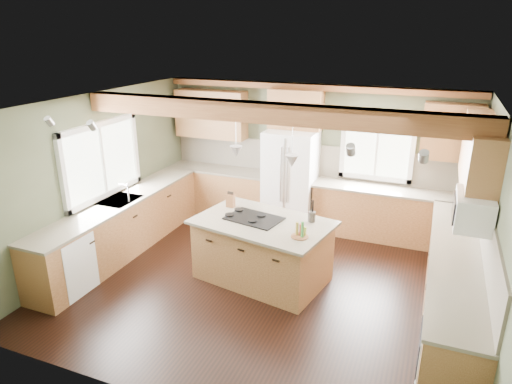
% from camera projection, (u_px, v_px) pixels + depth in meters
% --- Properties ---
extents(floor, '(5.60, 5.60, 0.00)m').
position_uv_depth(floor, '(264.00, 282.00, 6.69)').
color(floor, black).
rests_on(floor, ground).
extents(ceiling, '(5.60, 5.60, 0.00)m').
position_uv_depth(ceiling, '(265.00, 104.00, 5.81)').
color(ceiling, silver).
rests_on(ceiling, wall_back).
extents(wall_back, '(5.60, 0.00, 5.60)m').
position_uv_depth(wall_back, '(313.00, 155.00, 8.43)').
color(wall_back, '#434A34').
rests_on(wall_back, ground).
extents(wall_left, '(0.00, 5.00, 5.00)m').
position_uv_depth(wall_left, '(100.00, 176.00, 7.23)').
color(wall_left, '#434A34').
rests_on(wall_left, ground).
extents(wall_right, '(0.00, 5.00, 5.00)m').
position_uv_depth(wall_right, '(491.00, 231.00, 5.27)').
color(wall_right, '#434A34').
rests_on(wall_right, ground).
extents(ceiling_beam, '(5.55, 0.26, 0.26)m').
position_uv_depth(ceiling_beam, '(268.00, 113.00, 5.94)').
color(ceiling_beam, brown).
rests_on(ceiling_beam, ceiling).
extents(soffit_trim, '(5.55, 0.20, 0.10)m').
position_uv_depth(soffit_trim, '(314.00, 87.00, 7.92)').
color(soffit_trim, brown).
rests_on(soffit_trim, ceiling).
extents(backsplash_back, '(5.58, 0.03, 0.58)m').
position_uv_depth(backsplash_back, '(312.00, 160.00, 8.45)').
color(backsplash_back, brown).
rests_on(backsplash_back, wall_back).
extents(backsplash_right, '(0.03, 3.70, 0.58)m').
position_uv_depth(backsplash_right, '(488.00, 236.00, 5.35)').
color(backsplash_right, brown).
rests_on(backsplash_right, wall_right).
extents(base_cab_back_left, '(2.02, 0.60, 0.88)m').
position_uv_depth(base_cab_back_left, '(220.00, 191.00, 9.09)').
color(base_cab_back_left, brown).
rests_on(base_cab_back_left, floor).
extents(counter_back_left, '(2.06, 0.64, 0.04)m').
position_uv_depth(counter_back_left, '(219.00, 169.00, 8.93)').
color(counter_back_left, '#514A3B').
rests_on(counter_back_left, base_cab_back_left).
extents(base_cab_back_right, '(2.62, 0.60, 0.88)m').
position_uv_depth(base_cab_back_right, '(389.00, 215.00, 7.94)').
color(base_cab_back_right, brown).
rests_on(base_cab_back_right, floor).
extents(counter_back_right, '(2.66, 0.64, 0.04)m').
position_uv_depth(counter_back_right, '(392.00, 190.00, 7.78)').
color(counter_back_right, '#514A3B').
rests_on(counter_back_right, base_cab_back_right).
extents(base_cab_left, '(0.60, 3.70, 0.88)m').
position_uv_depth(base_cab_left, '(123.00, 227.00, 7.46)').
color(base_cab_left, brown).
rests_on(base_cab_left, floor).
extents(counter_left, '(0.64, 3.74, 0.04)m').
position_uv_depth(counter_left, '(120.00, 201.00, 7.30)').
color(counter_left, '#514A3B').
rests_on(counter_left, base_cab_left).
extents(base_cab_right, '(0.60, 3.70, 0.88)m').
position_uv_depth(base_cab_right, '(452.00, 288.00, 5.71)').
color(base_cab_right, brown).
rests_on(base_cab_right, floor).
extents(counter_right, '(0.64, 3.74, 0.04)m').
position_uv_depth(counter_right, '(457.00, 256.00, 5.55)').
color(counter_right, '#514A3B').
rests_on(counter_right, base_cab_right).
extents(upper_cab_back_left, '(1.40, 0.35, 0.90)m').
position_uv_depth(upper_cab_back_left, '(211.00, 114.00, 8.75)').
color(upper_cab_back_left, brown).
rests_on(upper_cab_back_left, wall_back).
extents(upper_cab_over_fridge, '(0.96, 0.35, 0.70)m').
position_uv_depth(upper_cab_over_fridge, '(296.00, 109.00, 8.09)').
color(upper_cab_over_fridge, brown).
rests_on(upper_cab_over_fridge, wall_back).
extents(upper_cab_right, '(0.35, 2.20, 0.90)m').
position_uv_depth(upper_cab_right, '(479.00, 156.00, 5.89)').
color(upper_cab_right, brown).
rests_on(upper_cab_right, wall_right).
extents(upper_cab_back_corner, '(0.90, 0.35, 0.90)m').
position_uv_depth(upper_cab_back_corner, '(452.00, 132.00, 7.25)').
color(upper_cab_back_corner, brown).
rests_on(upper_cab_back_corner, wall_back).
extents(window_left, '(0.04, 1.60, 1.05)m').
position_uv_depth(window_left, '(101.00, 160.00, 7.18)').
color(window_left, white).
rests_on(window_left, wall_left).
extents(window_back, '(1.10, 0.04, 1.00)m').
position_uv_depth(window_back, '(377.00, 148.00, 7.92)').
color(window_back, white).
rests_on(window_back, wall_back).
extents(sink, '(0.50, 0.65, 0.03)m').
position_uv_depth(sink, '(120.00, 201.00, 7.30)').
color(sink, '#262628').
rests_on(sink, counter_left).
extents(faucet, '(0.02, 0.02, 0.28)m').
position_uv_depth(faucet, '(128.00, 194.00, 7.19)').
color(faucet, '#B2B2B7').
rests_on(faucet, sink).
extents(dishwasher, '(0.60, 0.60, 0.84)m').
position_uv_depth(dishwasher, '(65.00, 264.00, 6.33)').
color(dishwasher, white).
rests_on(dishwasher, floor).
extents(oven, '(0.60, 0.72, 0.84)m').
position_uv_depth(oven, '(451.00, 354.00, 4.58)').
color(oven, white).
rests_on(oven, floor).
extents(microwave, '(0.40, 0.70, 0.38)m').
position_uv_depth(microwave, '(474.00, 210.00, 5.22)').
color(microwave, white).
rests_on(microwave, wall_right).
extents(pendant_left, '(0.18, 0.18, 0.16)m').
position_uv_depth(pendant_left, '(236.00, 152.00, 6.39)').
color(pendant_left, '#B2B2B7').
rests_on(pendant_left, ceiling).
extents(pendant_right, '(0.18, 0.18, 0.16)m').
position_uv_depth(pendant_right, '(292.00, 161.00, 5.93)').
color(pendant_right, '#B2B2B7').
rests_on(pendant_right, ceiling).
extents(refrigerator, '(0.90, 0.74, 1.80)m').
position_uv_depth(refrigerator, '(290.00, 179.00, 8.34)').
color(refrigerator, white).
rests_on(refrigerator, floor).
extents(island, '(1.95, 1.40, 0.88)m').
position_uv_depth(island, '(262.00, 251.00, 6.65)').
color(island, brown).
rests_on(island, floor).
extents(island_top, '(2.09, 1.54, 0.04)m').
position_uv_depth(island_top, '(263.00, 223.00, 6.49)').
color(island_top, '#514A3B').
rests_on(island_top, island).
extents(cooktop, '(0.85, 0.65, 0.02)m').
position_uv_depth(cooktop, '(254.00, 218.00, 6.56)').
color(cooktop, black).
rests_on(cooktop, island_top).
extents(knife_block, '(0.13, 0.10, 0.20)m').
position_uv_depth(knife_block, '(231.00, 201.00, 6.98)').
color(knife_block, brown).
rests_on(knife_block, island_top).
extents(utensil_crock, '(0.11, 0.11, 0.15)m').
position_uv_depth(utensil_crock, '(312.00, 217.00, 6.46)').
color(utensil_crock, '#413B34').
rests_on(utensil_crock, island_top).
extents(bottle_tray, '(0.30, 0.30, 0.21)m').
position_uv_depth(bottle_tray, '(300.00, 229.00, 5.97)').
color(bottle_tray, brown).
rests_on(bottle_tray, island_top).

